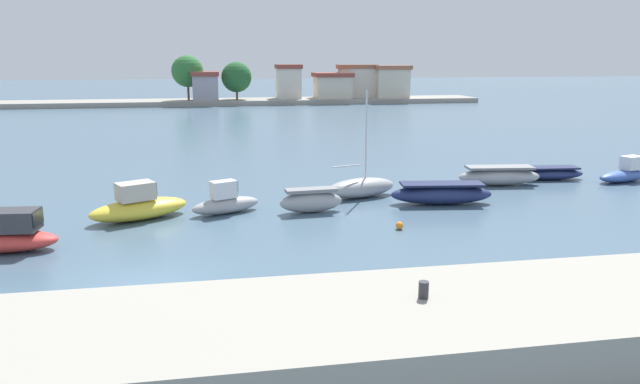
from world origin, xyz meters
name	(u,v)px	position (x,y,z in m)	size (l,w,h in m)	color
ground_plane	(143,288)	(0.00, 0.00, 0.00)	(400.00, 400.00, 0.00)	#476075
seawall_embankment	(109,359)	(0.00, -6.54, 0.82)	(90.97, 5.23, 1.64)	#9E998C
mooring_bollard	(424,290)	(7.92, -6.18, 1.87)	(0.27, 0.27, 0.45)	#2D2D33
moored_boat_1	(5,237)	(-5.98, 5.17, 0.62)	(4.60, 2.12, 1.73)	#C63833
moored_boat_2	(139,206)	(-1.16, 9.30, 0.65)	(5.20, 3.88, 1.86)	yellow
moored_boat_3	(225,202)	(3.07, 9.70, 0.57)	(3.82, 2.51, 1.70)	#9E9EA3
moored_boat_4	(311,201)	(7.42, 9.12, 0.60)	(3.33, 1.22, 1.26)	#9E9EA3
moored_boat_5	(361,187)	(10.75, 11.94, 0.57)	(4.62, 2.83, 6.01)	#9E9EA3
moored_boat_6	(441,194)	(14.68, 9.62, 0.56)	(5.69, 2.28, 1.17)	navy
moored_boat_7	(499,176)	(20.04, 13.57, 0.58)	(5.28, 2.08, 1.19)	#9E9EA3
moored_boat_8	(550,173)	(24.16, 14.61, 0.40)	(4.52, 1.81, 0.84)	navy
moored_boat_9	(625,173)	(28.53, 13.20, 0.52)	(4.31, 2.46, 1.60)	#3856A8
mooring_buoy_0	(516,170)	(23.25, 17.45, 0.14)	(0.28, 0.28, 0.28)	white
mooring_buoy_1	(399,226)	(10.96, 5.33, 0.18)	(0.36, 0.36, 0.36)	orange
distant_shoreline	(245,89)	(8.03, 81.58, 2.48)	(96.30, 8.39, 8.10)	gray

